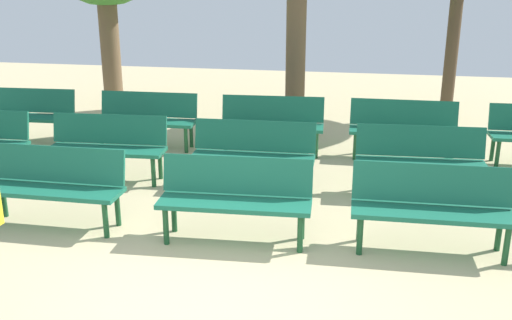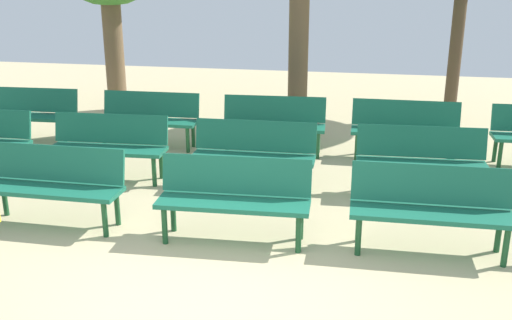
% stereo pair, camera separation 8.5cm
% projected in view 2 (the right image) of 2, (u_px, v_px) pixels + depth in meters
% --- Properties ---
extents(ground_plane, '(25.04, 25.04, 0.00)m').
position_uv_depth(ground_plane, '(195.00, 318.00, 4.83)').
color(ground_plane, '#CCB789').
extents(bench_r0_c1, '(1.60, 0.48, 0.87)m').
position_uv_depth(bench_r0_c1, '(53.00, 181.00, 6.51)').
color(bench_r0_c1, '#19664C').
rests_on(bench_r0_c1, ground_plane).
extents(bench_r0_c2, '(1.62, 0.56, 0.87)m').
position_uv_depth(bench_r0_c2, '(234.00, 194.00, 6.13)').
color(bench_r0_c2, '#19664C').
rests_on(bench_r0_c2, ground_plane).
extents(bench_r0_c3, '(1.61, 0.51, 0.87)m').
position_uv_depth(bench_r0_c3, '(431.00, 204.00, 5.86)').
color(bench_r0_c3, '#19664C').
rests_on(bench_r0_c3, ground_plane).
extents(bench_r1_c1, '(1.62, 0.57, 0.87)m').
position_uv_depth(bench_r1_c1, '(109.00, 143.00, 7.95)').
color(bench_r1_c1, '#19664C').
rests_on(bench_r1_c1, ground_plane).
extents(bench_r1_c2, '(1.61, 0.52, 0.87)m').
position_uv_depth(bench_r1_c2, '(254.00, 151.00, 7.60)').
color(bench_r1_c2, '#19664C').
rests_on(bench_r1_c2, ground_plane).
extents(bench_r1_c3, '(1.62, 0.56, 0.87)m').
position_uv_depth(bench_r1_c3, '(421.00, 158.00, 7.33)').
color(bench_r1_c3, '#19664C').
rests_on(bench_r1_c3, ground_plane).
extents(bench_r2_c0, '(1.62, 0.56, 0.87)m').
position_uv_depth(bench_r2_c0, '(29.00, 111.00, 9.73)').
color(bench_r2_c0, '#19664C').
rests_on(bench_r2_c0, ground_plane).
extents(bench_r2_c1, '(1.61, 0.52, 0.87)m').
position_uv_depth(bench_r2_c1, '(149.00, 116.00, 9.41)').
color(bench_r2_c1, '#19664C').
rests_on(bench_r2_c1, ground_plane).
extents(bench_r2_c2, '(1.63, 0.57, 0.87)m').
position_uv_depth(bench_r2_c2, '(274.00, 121.00, 9.09)').
color(bench_r2_c2, '#19664C').
rests_on(bench_r2_c2, ground_plane).
extents(bench_r2_c3, '(1.60, 0.49, 0.87)m').
position_uv_depth(bench_r2_c3, '(405.00, 126.00, 8.80)').
color(bench_r2_c3, '#19664C').
rests_on(bench_r2_c3, ground_plane).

